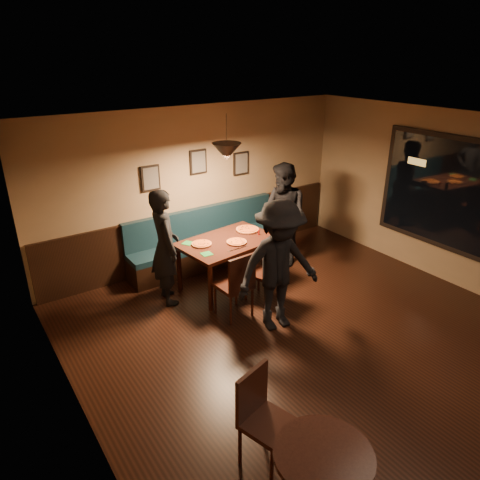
{
  "coord_description": "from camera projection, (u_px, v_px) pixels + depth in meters",
  "views": [
    {
      "loc": [
        -3.69,
        -3.17,
        3.64
      ],
      "look_at": [
        -0.16,
        1.96,
        0.95
      ],
      "focal_mm": 33.16,
      "sensor_mm": 36.0,
      "label": 1
    }
  ],
  "objects": [
    {
      "name": "cafe_chair_far",
      "position": [
        268.0,
        422.0,
        4.07
      ],
      "size": [
        0.53,
        0.53,
        0.98
      ],
      "primitive_type": null,
      "rotation": [
        0.0,
        0.0,
        3.41
      ],
      "color": "black",
      "rests_on": "floor"
    },
    {
      "name": "wall_back",
      "position": [
        198.0,
        186.0,
        7.85
      ],
      "size": [
        6.0,
        0.0,
        6.0
      ],
      "primitive_type": "plane",
      "rotation": [
        1.57,
        0.0,
        0.0
      ],
      "color": "#8C704F",
      "rests_on": "ground"
    },
    {
      "name": "wall_left",
      "position": [
        91.0,
        346.0,
        3.64
      ],
      "size": [
        0.0,
        7.0,
        7.0
      ],
      "primitive_type": "plane",
      "rotation": [
        1.57,
        0.0,
        1.57
      ],
      "color": "#8C704F",
      "rests_on": "ground"
    },
    {
      "name": "window_glass",
      "position": [
        451.0,
        195.0,
        7.07
      ],
      "size": [
        0.0,
        2.4,
        2.4
      ],
      "primitive_type": "plane",
      "rotation": [
        1.57,
        0.0,
        -1.57
      ],
      "color": "black",
      "rests_on": "wall_right"
    },
    {
      "name": "chair_near_left",
      "position": [
        234.0,
        284.0,
        6.41
      ],
      "size": [
        0.48,
        0.48,
        1.03
      ],
      "primitive_type": null,
      "rotation": [
        0.0,
        0.0,
        0.05
      ],
      "color": "black",
      "rests_on": "floor"
    },
    {
      "name": "ceiling",
      "position": [
        358.0,
        136.0,
        4.65
      ],
      "size": [
        7.0,
        7.0,
        0.0
      ],
      "primitive_type": "plane",
      "rotation": [
        3.14,
        0.0,
        0.0
      ],
      "color": "silver",
      "rests_on": "ground"
    },
    {
      "name": "picture_center",
      "position": [
        198.0,
        162.0,
        7.65
      ],
      "size": [
        0.32,
        0.04,
        0.42
      ],
      "primitive_type": "cube",
      "color": "black",
      "rests_on": "wall_back"
    },
    {
      "name": "diner_front",
      "position": [
        279.0,
        266.0,
        5.98
      ],
      "size": [
        1.31,
        0.88,
        1.88
      ],
      "primitive_type": "imported",
      "rotation": [
        0.0,
        0.0,
        -0.16
      ],
      "color": "black",
      "rests_on": "floor"
    },
    {
      "name": "cutlery_set",
      "position": [
        238.0,
        249.0,
        6.8
      ],
      "size": [
        0.2,
        0.04,
        0.0
      ],
      "primitive_type": "cube",
      "rotation": [
        0.0,
        0.0,
        1.66
      ],
      "color": "silver",
      "rests_on": "dining_table"
    },
    {
      "name": "dining_table",
      "position": [
        228.0,
        263.0,
        7.26
      ],
      "size": [
        1.63,
        1.16,
        0.82
      ],
      "primitive_type": "cube",
      "rotation": [
        0.0,
        0.0,
        0.12
      ],
      "color": "black",
      "rests_on": "floor"
    },
    {
      "name": "pizza_a",
      "position": [
        202.0,
        244.0,
        6.93
      ],
      "size": [
        0.4,
        0.4,
        0.04
      ],
      "primitive_type": "cylinder",
      "rotation": [
        0.0,
        0.0,
        -0.34
      ],
      "color": "orange",
      "rests_on": "dining_table"
    },
    {
      "name": "diner_left",
      "position": [
        165.0,
        247.0,
        6.65
      ],
      "size": [
        0.53,
        0.72,
        1.81
      ],
      "primitive_type": "imported",
      "rotation": [
        0.0,
        0.0,
        1.41
      ],
      "color": "black",
      "rests_on": "floor"
    },
    {
      "name": "window_frame",
      "position": [
        452.0,
        195.0,
        7.08
      ],
      "size": [
        0.06,
        2.56,
        1.86
      ],
      "primitive_type": "cube",
      "color": "black",
      "rests_on": "wall_right"
    },
    {
      "name": "picture_right",
      "position": [
        241.0,
        163.0,
        8.18
      ],
      "size": [
        0.32,
        0.04,
        0.42
      ],
      "primitive_type": "cube",
      "color": "black",
      "rests_on": "wall_back"
    },
    {
      "name": "pendant_lamp",
      "position": [
        227.0,
        152.0,
        6.53
      ],
      "size": [
        0.44,
        0.44,
        0.25
      ],
      "primitive_type": "cone",
      "rotation": [
        3.14,
        0.0,
        0.0
      ],
      "color": "black",
      "rests_on": "ceiling"
    },
    {
      "name": "chair_near_right",
      "position": [
        262.0,
        272.0,
        6.85
      ],
      "size": [
        0.54,
        0.54,
        0.96
      ],
      "primitive_type": null,
      "rotation": [
        0.0,
        0.0,
        0.34
      ],
      "color": "black",
      "rests_on": "floor"
    },
    {
      "name": "floor",
      "position": [
        335.0,
        354.0,
        5.76
      ],
      "size": [
        7.0,
        7.0,
        0.0
      ],
      "primitive_type": "plane",
      "color": "black",
      "rests_on": "ground"
    },
    {
      "name": "pizza_c",
      "position": [
        247.0,
        229.0,
        7.48
      ],
      "size": [
        0.47,
        0.47,
        0.04
      ],
      "primitive_type": "cylinder",
      "rotation": [
        0.0,
        0.0,
        0.25
      ],
      "color": "orange",
      "rests_on": "dining_table"
    },
    {
      "name": "picture_left",
      "position": [
        150.0,
        178.0,
        7.24
      ],
      "size": [
        0.32,
        0.04,
        0.42
      ],
      "primitive_type": "cube",
      "color": "black",
      "rests_on": "wall_back"
    },
    {
      "name": "napkin_b",
      "position": [
        207.0,
        254.0,
        6.63
      ],
      "size": [
        0.17,
        0.17,
        0.01
      ],
      "primitive_type": "cube",
      "rotation": [
        0.0,
        0.0,
        -0.07
      ],
      "color": "#1C6B29",
      "rests_on": "dining_table"
    },
    {
      "name": "tabasco_bottle",
      "position": [
        259.0,
        232.0,
        7.29
      ],
      "size": [
        0.03,
        0.03,
        0.11
      ],
      "primitive_type": "cylinder",
      "rotation": [
        0.0,
        0.0,
        -0.03
      ],
      "color": "#950C04",
      "rests_on": "dining_table"
    },
    {
      "name": "diner_right",
      "position": [
        284.0,
        215.0,
        7.86
      ],
      "size": [
        0.72,
        0.91,
        1.85
      ],
      "primitive_type": "imported",
      "rotation": [
        0.0,
        0.0,
        -1.56
      ],
      "color": "black",
      "rests_on": "floor"
    },
    {
      "name": "napkin_a",
      "position": [
        188.0,
        243.0,
        6.99
      ],
      "size": [
        0.21,
        0.21,
        0.01
      ],
      "primitive_type": "cube",
      "rotation": [
        0.0,
        0.0,
        0.5
      ],
      "color": "#1F742C",
      "rests_on": "dining_table"
    },
    {
      "name": "booth_bench",
      "position": [
        208.0,
        239.0,
        7.98
      ],
      "size": [
        3.0,
        0.6,
        1.0
      ],
      "primitive_type": null,
      "color": "#0F232D",
      "rests_on": "ground"
    },
    {
      "name": "wainscot",
      "position": [
        201.0,
        234.0,
        8.18
      ],
      "size": [
        5.88,
        0.06,
        1.0
      ],
      "primitive_type": "cube",
      "color": "black",
      "rests_on": "ground"
    },
    {
      "name": "pizza_b",
      "position": [
        237.0,
        242.0,
        7.0
      ],
      "size": [
        0.36,
        0.36,
        0.04
      ],
      "primitive_type": "cylinder",
      "rotation": [
        0.0,
        0.0,
        -0.12
      ],
      "color": "gold",
      "rests_on": "dining_table"
    },
    {
      "name": "soda_glass",
      "position": [
        272.0,
        234.0,
        7.16
      ],
      "size": [
        0.09,
        0.09,
        0.15
      ],
      "primitive_type": "cylinder",
      "rotation": [
        0.0,
        0.0,
        -0.27
      ],
      "color": "black",
      "rests_on": "dining_table"
    }
  ]
}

